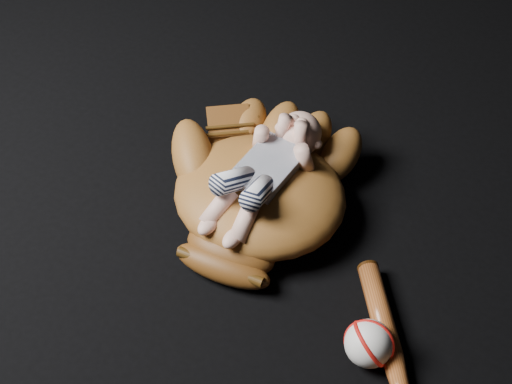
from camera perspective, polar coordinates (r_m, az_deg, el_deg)
baseball_glove at (r=1.36m, az=0.30°, el=0.28°), size 0.47×0.52×0.15m
newborn_baby at (r=1.32m, az=0.34°, el=1.47°), size 0.17×0.34×0.14m
baseball_bat at (r=1.22m, az=11.12°, el=-13.82°), size 0.28×0.35×0.04m
baseball at (r=1.21m, az=9.02°, el=-11.90°), size 0.10×0.10×0.08m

